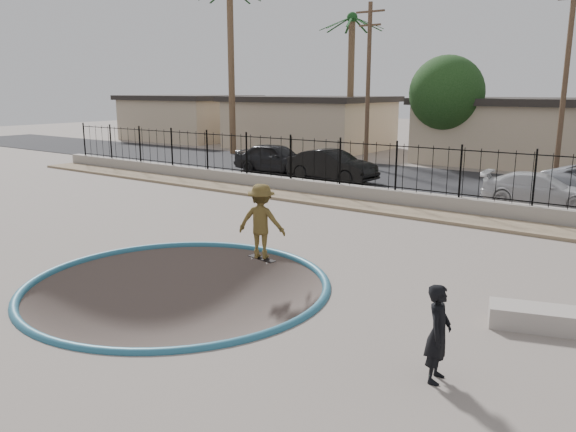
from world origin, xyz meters
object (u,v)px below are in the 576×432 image
Objects in this scene: videographer at (438,333)px; car_c at (540,190)px; skater at (261,225)px; car_a at (276,158)px; concrete_ledge at (534,317)px; car_b at (332,165)px; skateboard at (262,259)px.

videographer is 0.36× the size of car_c.
car_a is at bearing -73.26° from skater.
concrete_ledge is at bearing -22.21° from videographer.
videographer reaches higher than car_b.
car_b is (3.85, -0.54, -0.04)m from car_a.
videographer is at bearing 132.58° from skater.
car_b is 1.06× the size of car_c.
concrete_ledge is at bearing -172.99° from car_c.
videographer is at bearing -178.10° from car_c.
skater is 0.42× the size of car_a.
concrete_ledge is 0.37× the size of car_c.
car_b is at bearing -102.67° from car_a.
car_c is at bearing 102.23° from concrete_ledge.
videographer is 19.26m from car_b.
videographer is at bearing -140.88° from car_a.
car_a is (-9.30, 12.77, 0.76)m from skateboard.
concrete_ledge is at bearing -133.68° from car_a.
skateboard is at bearing -148.63° from car_a.
car_a reaches higher than car_c.
skater is at bearing 53.56° from videographer.
skater reaches higher than skateboard.
videographer reaches higher than concrete_ledge.
car_b is (-11.50, 15.46, 0.01)m from videographer.
videographer is (6.05, -3.23, 0.71)m from skateboard.
videographer is 15.15m from car_c.
car_a is at bearing 80.69° from car_c.
skateboard is at bearing 53.56° from videographer.
concrete_ledge is at bearing 8.10° from skateboard.
skater is 0.46× the size of car_c.
car_b reaches higher than concrete_ledge.
car_a is (-16.08, 13.02, 0.62)m from concrete_ledge.
car_a is at bearing 85.21° from car_b.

